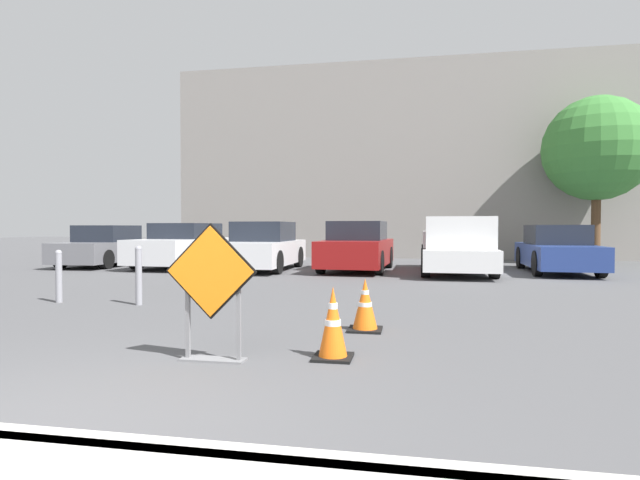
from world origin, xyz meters
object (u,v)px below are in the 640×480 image
parked_car_third (263,248)px  parked_car_fourth (357,248)px  traffic_cone_second (365,305)px  parked_car_fifth (557,250)px  parked_car_second (185,246)px  bollard_second (59,275)px  road_closed_sign (211,285)px  pickup_truck (457,248)px  parked_car_nearest (106,247)px  traffic_cone_nearest (333,324)px  bollard_nearest (139,274)px

parked_car_third → parked_car_fourth: parked_car_fourth is taller
traffic_cone_second → parked_car_fourth: size_ratio=0.16×
traffic_cone_second → parked_car_fifth: size_ratio=0.16×
parked_car_second → bollard_second: (1.35, -7.80, -0.20)m
road_closed_sign → pickup_truck: size_ratio=0.27×
parked_car_nearest → parked_car_fourth: size_ratio=1.00×
road_closed_sign → bollard_second: 5.28m
traffic_cone_second → pickup_truck: (1.84, 8.31, 0.40)m
pickup_truck → bollard_second: bearing=44.1°
parked_car_fifth → traffic_cone_nearest: bearing=67.5°
road_closed_sign → pickup_truck: bearing=72.4°
traffic_cone_second → parked_car_third: (-4.01, 8.57, 0.37)m
parked_car_fifth → bollard_second: bearing=39.6°
parked_car_nearest → bollard_second: bearing=116.6°
traffic_cone_second → parked_car_nearest: (-9.86, 9.20, 0.31)m
traffic_cone_second → bollard_second: 5.76m
pickup_truck → parked_car_nearest: bearing=-3.2°
traffic_cone_nearest → road_closed_sign: bearing=-164.0°
road_closed_sign → traffic_cone_nearest: size_ratio=1.87×
road_closed_sign → pickup_truck: (3.20, 10.07, -0.03)m
parked_car_second → parked_car_fourth: parked_car_fourth is taller
parked_car_second → pickup_truck: pickup_truck is taller
parked_car_nearest → parked_car_fourth: bearing=175.6°
traffic_cone_nearest → parked_car_third: size_ratio=0.18×
parked_car_third → pickup_truck: pickup_truck is taller
pickup_truck → parked_car_fifth: bearing=-160.8°
parked_car_fourth → bollard_nearest: bearing=71.6°
bollard_second → pickup_truck: bearing=42.9°
road_closed_sign → parked_car_fourth: size_ratio=0.33×
traffic_cone_nearest → parked_car_fifth: size_ratio=0.17×
parked_car_second → parked_car_third: bearing=170.6°
parked_car_third → parked_car_fifth: bearing=-175.3°
pickup_truck → bollard_nearest: pickup_truck is taller
traffic_cone_nearest → bollard_nearest: bollard_nearest is taller
road_closed_sign → pickup_truck: pickup_truck is taller
traffic_cone_nearest → parked_car_nearest: parked_car_nearest is taller
parked_car_nearest → pickup_truck: 11.73m
parked_car_second → parked_car_fourth: size_ratio=1.13×
road_closed_sign → parked_car_nearest: 13.87m
parked_car_nearest → parked_car_fourth: (8.78, -0.35, 0.06)m
road_closed_sign → parked_car_second: 12.31m
traffic_cone_second → parked_car_fourth: parked_car_fourth is taller
parked_car_fourth → pickup_truck: 2.97m
parked_car_second → parked_car_third: parked_car_third is taller
pickup_truck → bollard_nearest: 9.06m
traffic_cone_second → pickup_truck: 8.52m
road_closed_sign → traffic_cone_nearest: road_closed_sign is taller
traffic_cone_second → bollard_second: bollard_second is taller
parked_car_third → bollard_nearest: parked_car_third is taller
traffic_cone_second → bollard_nearest: bollard_nearest is taller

